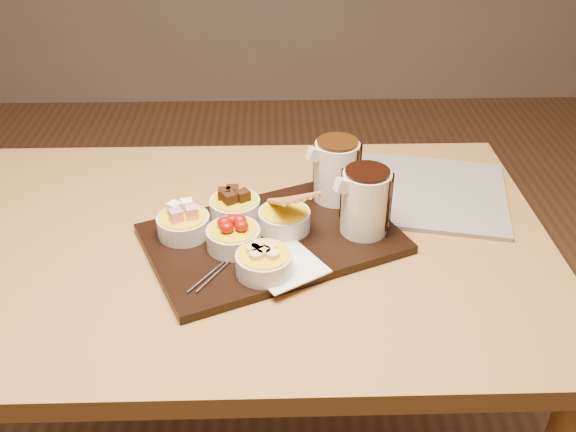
{
  "coord_description": "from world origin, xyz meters",
  "views": [
    {
      "loc": [
        0.06,
        -1.02,
        1.46
      ],
      "look_at": [
        0.09,
        -0.02,
        0.81
      ],
      "focal_mm": 40.0,
      "sensor_mm": 36.0,
      "label": 1
    }
  ],
  "objects_px": {
    "bowl_strawberries": "(234,238)",
    "newspaper": "(415,191)",
    "pitcher_dark_chocolate": "(365,202)",
    "serving_board": "(272,239)",
    "pitcher_milk_chocolate": "(336,171)",
    "dining_table": "(243,278)"
  },
  "relations": [
    {
      "from": "pitcher_dark_chocolate",
      "to": "pitcher_milk_chocolate",
      "type": "bearing_deg",
      "value": 85.6
    },
    {
      "from": "bowl_strawberries",
      "to": "pitcher_milk_chocolate",
      "type": "relative_size",
      "value": 0.8
    },
    {
      "from": "serving_board",
      "to": "pitcher_dark_chocolate",
      "type": "xyz_separation_m",
      "value": [
        0.18,
        0.01,
        0.07
      ]
    },
    {
      "from": "serving_board",
      "to": "newspaper",
      "type": "bearing_deg",
      "value": 6.09
    },
    {
      "from": "newspaper",
      "to": "pitcher_milk_chocolate",
      "type": "bearing_deg",
      "value": -153.68
    },
    {
      "from": "serving_board",
      "to": "pitcher_dark_chocolate",
      "type": "bearing_deg",
      "value": -19.98
    },
    {
      "from": "bowl_strawberries",
      "to": "serving_board",
      "type": "bearing_deg",
      "value": 27.36
    },
    {
      "from": "serving_board",
      "to": "dining_table",
      "type": "bearing_deg",
      "value": 141.33
    },
    {
      "from": "bowl_strawberries",
      "to": "newspaper",
      "type": "distance_m",
      "value": 0.44
    },
    {
      "from": "dining_table",
      "to": "pitcher_dark_chocolate",
      "type": "xyz_separation_m",
      "value": [
        0.24,
        -0.0,
        0.18
      ]
    },
    {
      "from": "dining_table",
      "to": "bowl_strawberries",
      "type": "xyz_separation_m",
      "value": [
        -0.01,
        -0.05,
        0.14
      ]
    },
    {
      "from": "serving_board",
      "to": "pitcher_milk_chocolate",
      "type": "relative_size",
      "value": 3.7
    },
    {
      "from": "serving_board",
      "to": "pitcher_dark_chocolate",
      "type": "distance_m",
      "value": 0.19
    },
    {
      "from": "bowl_strawberries",
      "to": "pitcher_milk_chocolate",
      "type": "height_order",
      "value": "pitcher_milk_chocolate"
    },
    {
      "from": "pitcher_dark_chocolate",
      "to": "pitcher_milk_chocolate",
      "type": "relative_size",
      "value": 1.0
    },
    {
      "from": "pitcher_dark_chocolate",
      "to": "pitcher_milk_chocolate",
      "type": "xyz_separation_m",
      "value": [
        -0.04,
        0.12,
        0.0
      ]
    },
    {
      "from": "pitcher_dark_chocolate",
      "to": "newspaper",
      "type": "xyz_separation_m",
      "value": [
        0.13,
        0.17,
        -0.08
      ]
    },
    {
      "from": "dining_table",
      "to": "bowl_strawberries",
      "type": "bearing_deg",
      "value": -101.15
    },
    {
      "from": "dining_table",
      "to": "serving_board",
      "type": "xyz_separation_m",
      "value": [
        0.06,
        -0.02,
        0.11
      ]
    },
    {
      "from": "dining_table",
      "to": "pitcher_dark_chocolate",
      "type": "distance_m",
      "value": 0.3
    },
    {
      "from": "serving_board",
      "to": "newspaper",
      "type": "distance_m",
      "value": 0.36
    },
    {
      "from": "serving_board",
      "to": "pitcher_milk_chocolate",
      "type": "xyz_separation_m",
      "value": [
        0.13,
        0.13,
        0.07
      ]
    }
  ]
}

